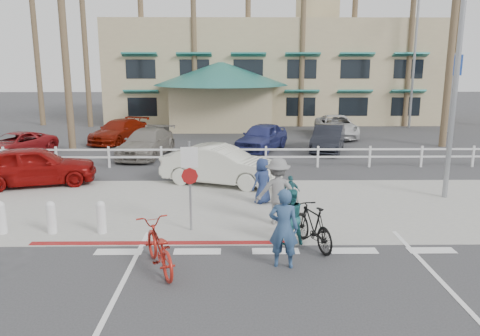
{
  "coord_description": "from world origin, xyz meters",
  "views": [
    {
      "loc": [
        -1.05,
        -10.57,
        4.69
      ],
      "look_at": [
        -0.87,
        3.71,
        1.5
      ],
      "focal_mm": 35.0,
      "sensor_mm": 36.0,
      "label": 1
    }
  ],
  "objects_px": {
    "car_red_compact": "(34,166)",
    "sign_post": "(190,182)",
    "bike_red": "(159,247)",
    "bike_black": "(313,226)",
    "car_white_sedan": "(221,165)"
  },
  "relations": [
    {
      "from": "bike_red",
      "to": "car_white_sedan",
      "type": "xyz_separation_m",
      "value": [
        1.21,
        7.93,
        0.21
      ]
    },
    {
      "from": "bike_red",
      "to": "car_red_compact",
      "type": "relative_size",
      "value": 0.47
    },
    {
      "from": "sign_post",
      "to": "bike_red",
      "type": "relative_size",
      "value": 1.35
    },
    {
      "from": "car_white_sedan",
      "to": "car_red_compact",
      "type": "xyz_separation_m",
      "value": [
        -7.3,
        -0.08,
        0.01
      ]
    },
    {
      "from": "bike_red",
      "to": "bike_black",
      "type": "relative_size",
      "value": 1.11
    },
    {
      "from": "bike_red",
      "to": "car_white_sedan",
      "type": "height_order",
      "value": "car_white_sedan"
    },
    {
      "from": "sign_post",
      "to": "bike_black",
      "type": "bearing_deg",
      "value": -21.45
    },
    {
      "from": "sign_post",
      "to": "bike_red",
      "type": "distance_m",
      "value": 2.82
    },
    {
      "from": "bike_red",
      "to": "car_red_compact",
      "type": "bearing_deg",
      "value": -75.42
    },
    {
      "from": "car_white_sedan",
      "to": "car_red_compact",
      "type": "bearing_deg",
      "value": 111.02
    },
    {
      "from": "sign_post",
      "to": "car_white_sedan",
      "type": "bearing_deg",
      "value": 82.38
    },
    {
      "from": "sign_post",
      "to": "bike_red",
      "type": "height_order",
      "value": "sign_post"
    },
    {
      "from": "bike_red",
      "to": "car_white_sedan",
      "type": "relative_size",
      "value": 0.46
    },
    {
      "from": "car_red_compact",
      "to": "sign_post",
      "type": "bearing_deg",
      "value": -144.38
    },
    {
      "from": "bike_red",
      "to": "car_red_compact",
      "type": "height_order",
      "value": "car_red_compact"
    }
  ]
}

